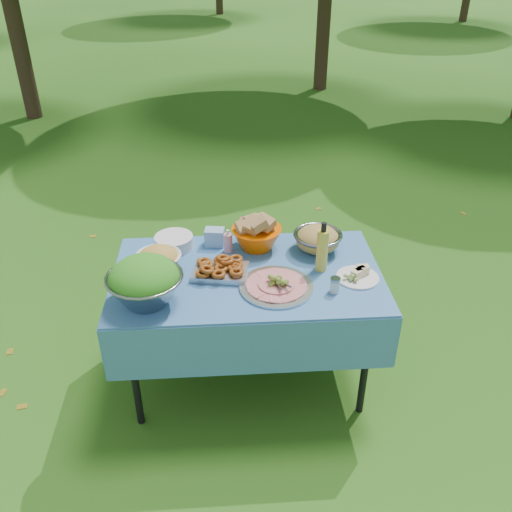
{
  "coord_description": "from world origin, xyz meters",
  "views": [
    {
      "loc": [
        -0.12,
        -2.47,
        2.38
      ],
      "look_at": [
        0.05,
        0.0,
        0.87
      ],
      "focal_mm": 38.0,
      "sensor_mm": 36.0,
      "label": 1
    }
  ],
  "objects_px": {
    "salad_bowl": "(145,282)",
    "plate_stack": "(174,242)",
    "picnic_table": "(248,328)",
    "bread_bowl": "(257,233)",
    "pasta_bowl_steel": "(318,239)",
    "oil_bottle": "(322,247)",
    "charcuterie_platter": "(276,281)"
  },
  "relations": [
    {
      "from": "picnic_table",
      "to": "pasta_bowl_steel",
      "type": "distance_m",
      "value": 0.66
    },
    {
      "from": "plate_stack",
      "to": "charcuterie_platter",
      "type": "bearing_deg",
      "value": -39.38
    },
    {
      "from": "plate_stack",
      "to": "oil_bottle",
      "type": "distance_m",
      "value": 0.88
    },
    {
      "from": "bread_bowl",
      "to": "pasta_bowl_steel",
      "type": "distance_m",
      "value": 0.35
    },
    {
      "from": "picnic_table",
      "to": "oil_bottle",
      "type": "xyz_separation_m",
      "value": [
        0.41,
        0.01,
        0.52
      ]
    },
    {
      "from": "bread_bowl",
      "to": "pasta_bowl_steel",
      "type": "bearing_deg",
      "value": -8.81
    },
    {
      "from": "picnic_table",
      "to": "charcuterie_platter",
      "type": "height_order",
      "value": "charcuterie_platter"
    },
    {
      "from": "salad_bowl",
      "to": "oil_bottle",
      "type": "relative_size",
      "value": 1.31
    },
    {
      "from": "plate_stack",
      "to": "pasta_bowl_steel",
      "type": "relative_size",
      "value": 0.82
    },
    {
      "from": "pasta_bowl_steel",
      "to": "charcuterie_platter",
      "type": "height_order",
      "value": "pasta_bowl_steel"
    },
    {
      "from": "salad_bowl",
      "to": "plate_stack",
      "type": "bearing_deg",
      "value": 79.03
    },
    {
      "from": "salad_bowl",
      "to": "plate_stack",
      "type": "xyz_separation_m",
      "value": [
        0.1,
        0.54,
        -0.09
      ]
    },
    {
      "from": "bread_bowl",
      "to": "plate_stack",
      "type": "bearing_deg",
      "value": 176.08
    },
    {
      "from": "oil_bottle",
      "to": "picnic_table",
      "type": "bearing_deg",
      "value": -178.5
    },
    {
      "from": "salad_bowl",
      "to": "charcuterie_platter",
      "type": "height_order",
      "value": "salad_bowl"
    },
    {
      "from": "pasta_bowl_steel",
      "to": "oil_bottle",
      "type": "bearing_deg",
      "value": -93.58
    },
    {
      "from": "salad_bowl",
      "to": "pasta_bowl_steel",
      "type": "relative_size",
      "value": 1.37
    },
    {
      "from": "pasta_bowl_steel",
      "to": "oil_bottle",
      "type": "relative_size",
      "value": 0.96
    },
    {
      "from": "picnic_table",
      "to": "salad_bowl",
      "type": "relative_size",
      "value": 3.86
    },
    {
      "from": "pasta_bowl_steel",
      "to": "plate_stack",
      "type": "bearing_deg",
      "value": 174.02
    },
    {
      "from": "picnic_table",
      "to": "plate_stack",
      "type": "height_order",
      "value": "plate_stack"
    },
    {
      "from": "picnic_table",
      "to": "oil_bottle",
      "type": "distance_m",
      "value": 0.66
    },
    {
      "from": "plate_stack",
      "to": "bread_bowl",
      "type": "bearing_deg",
      "value": -3.92
    },
    {
      "from": "plate_stack",
      "to": "oil_bottle",
      "type": "bearing_deg",
      "value": -19.9
    },
    {
      "from": "salad_bowl",
      "to": "bread_bowl",
      "type": "xyz_separation_m",
      "value": [
        0.59,
        0.5,
        -0.03
      ]
    },
    {
      "from": "bread_bowl",
      "to": "oil_bottle",
      "type": "height_order",
      "value": "oil_bottle"
    },
    {
      "from": "oil_bottle",
      "to": "bread_bowl",
      "type": "bearing_deg",
      "value": 141.91
    },
    {
      "from": "bread_bowl",
      "to": "pasta_bowl_steel",
      "type": "xyz_separation_m",
      "value": [
        0.35,
        -0.05,
        -0.02
      ]
    },
    {
      "from": "picnic_table",
      "to": "oil_bottle",
      "type": "bearing_deg",
      "value": 1.5
    },
    {
      "from": "picnic_table",
      "to": "bread_bowl",
      "type": "bearing_deg",
      "value": 75.71
    },
    {
      "from": "salad_bowl",
      "to": "bread_bowl",
      "type": "height_order",
      "value": "salad_bowl"
    },
    {
      "from": "bread_bowl",
      "to": "pasta_bowl_steel",
      "type": "relative_size",
      "value": 1.06
    }
  ]
}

